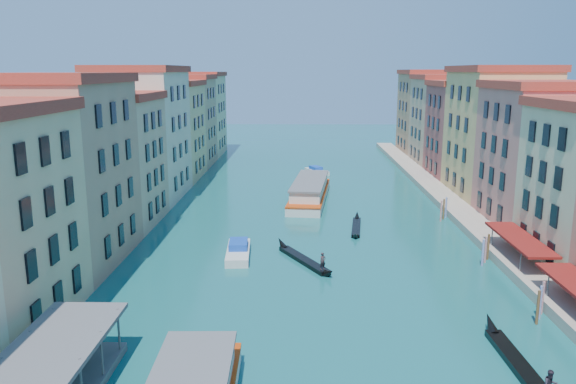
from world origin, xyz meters
name	(u,v)px	position (x,y,z in m)	size (l,w,h in m)	color
left_bank_palazzos	(131,143)	(-26.00, 64.68, 9.71)	(12.80, 128.40, 21.00)	beige
right_bank_palazzos	(510,143)	(30.00, 65.00, 9.75)	(12.80, 128.40, 21.00)	#943C32
quay	(451,204)	(22.00, 65.00, 0.50)	(4.00, 140.00, 1.00)	#A29483
mooring_poles_right	(527,291)	(19.10, 28.80, 1.30)	(1.44, 54.24, 3.20)	brown
vaporetto_far	(310,191)	(0.76, 69.50, 1.48)	(7.39, 22.58, 3.30)	silver
gondola_fore	(304,258)	(-0.37, 39.76, 0.42)	(6.80, 11.35, 2.48)	black
gondola_right	(522,365)	(14.41, 17.51, 0.51)	(1.53, 13.49, 2.69)	black
gondola_far	(356,226)	(6.59, 53.17, 0.33)	(2.17, 11.24, 1.59)	black
motorboat_mid	(238,251)	(-7.63, 41.59, 0.63)	(2.95, 7.97, 1.62)	silver
motorboat_far	(317,171)	(2.52, 93.42, 0.54)	(4.90, 6.94, 1.39)	silver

